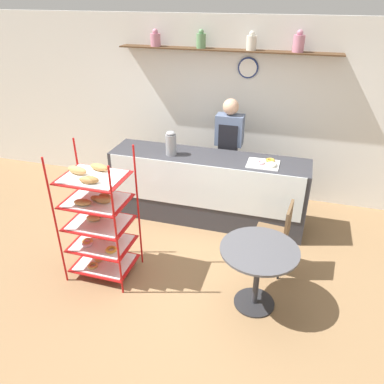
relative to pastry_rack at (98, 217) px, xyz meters
The scene contains 9 objects.
ground_plane 1.20m from the pastry_rack, 18.95° to the left, with size 14.00×14.00×0.00m, color olive.
back_wall 2.73m from the pastry_rack, 70.72° to the left, with size 10.00×0.30×2.70m.
display_counter 1.75m from the pastry_rack, 59.43° to the left, with size 2.74×0.62×1.00m.
pastry_rack is the anchor object (origin of this frame).
person_worker 2.26m from the pastry_rack, 61.91° to the left, with size 0.39×0.23×1.67m.
cafe_table 1.81m from the pastry_rack, ahead, with size 0.79×0.79×0.73m.
cafe_chair 2.05m from the pastry_rack, 17.61° to the left, with size 0.42×0.42×0.90m.
coffee_carafe 1.51m from the pastry_rack, 74.96° to the left, with size 0.15×0.15×0.34m.
donut_tray_counter 2.21m from the pastry_rack, 40.56° to the left, with size 0.41×0.34×0.05m.
Camera 1 is at (1.12, -3.37, 3.00)m, focal length 35.00 mm.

